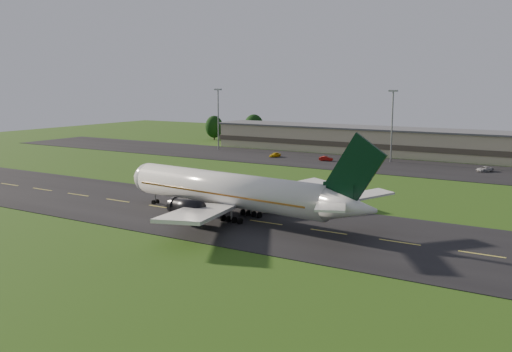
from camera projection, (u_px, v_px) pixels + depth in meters
The scene contains 11 objects.
ground at pixel (211, 215), 97.68m from camera, with size 360.00×360.00×0.00m, color #244411.
taxiway at pixel (211, 215), 97.67m from camera, with size 220.00×30.00×0.10m, color black.
apron at pixel (364, 164), 158.20m from camera, with size 260.00×30.00×0.10m, color black.
airliner at pixel (231, 191), 94.62m from camera, with size 51.26×42.00×15.57m.
terminal at pixel (413, 143), 174.57m from camera, with size 145.00×16.00×8.40m.
light_mast_west at pixel (218, 112), 191.28m from camera, with size 2.40×1.20×20.35m.
light_mast_centre at pixel (392, 117), 160.27m from camera, with size 2.40×1.20×20.35m.
tree_line at pixel (499, 141), 170.75m from camera, with size 195.35×9.61×10.48m.
service_vehicle_a at pixel (275, 155), 172.48m from camera, with size 1.63×4.05×1.38m, color gold.
service_vehicle_b at pixel (326, 159), 164.04m from camera, with size 1.38×3.95×1.30m, color #940E09.
service_vehicle_c at pixel (485, 169), 144.38m from camera, with size 2.13×4.63×1.29m, color silver.
Camera 1 is at (56.52, -77.12, 22.46)m, focal length 40.00 mm.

